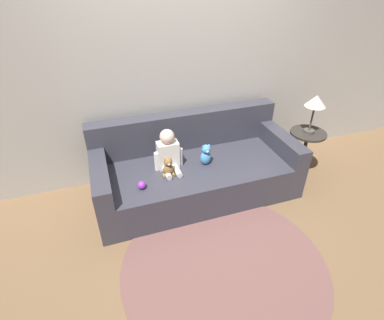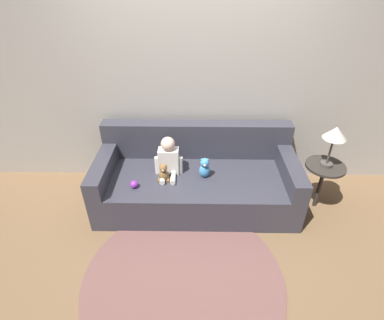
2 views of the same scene
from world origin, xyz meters
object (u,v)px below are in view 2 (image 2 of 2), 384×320
person_baby (168,159)px  side_table (330,151)px  couch (196,179)px  plush_toy_side (205,168)px  toy_ball (134,184)px  teddy_bear_brown (164,173)px

person_baby → side_table: 1.61m
couch → person_baby: (-0.29, -0.04, 0.29)m
couch → plush_toy_side: (0.08, -0.11, 0.22)m
plush_toy_side → toy_ball: size_ratio=2.95×
couch → toy_ball: bearing=-154.6°
teddy_bear_brown → plush_toy_side: size_ratio=0.89×
couch → toy_ball: size_ratio=26.95×
couch → side_table: bearing=-4.8°
couch → teddy_bear_brown: 0.43m
person_baby → toy_ball: 0.44m
teddy_bear_brown → side_table: side_table is taller
teddy_bear_brown → couch: bearing=28.3°
teddy_bear_brown → person_baby: bearing=73.5°
toy_ball → plush_toy_side: bearing=15.0°
person_baby → plush_toy_side: size_ratio=1.82×
couch → plush_toy_side: couch is taller
person_baby → side_table: size_ratio=0.43×
couch → toy_ball: 0.70m
couch → side_table: 1.39m
plush_toy_side → person_baby: bearing=169.3°
teddy_bear_brown → toy_ball: 0.31m
plush_toy_side → toy_ball: 0.73m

